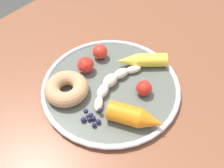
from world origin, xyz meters
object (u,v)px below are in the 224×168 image
object	(u,v)px
dining_table	(103,101)
carrot_yellow	(142,60)
banana	(113,82)
donut	(67,89)
blueberry_pile	(92,117)
tomato_far	(144,88)
tomato_near	(100,52)
tomato_mid	(85,65)
carrot_orange	(135,117)
plate	(112,85)

from	to	relation	value
dining_table	carrot_yellow	size ratio (longest dim) A/B	10.11
banana	donut	bearing A→B (deg)	140.10
blueberry_pile	tomato_far	distance (m)	0.14
carrot_yellow	banana	bearing A→B (deg)	170.75
blueberry_pile	tomato_near	size ratio (longest dim) A/B	1.28
carrot_yellow	tomato_mid	bearing A→B (deg)	135.97
tomato_mid	tomato_near	bearing A→B (deg)	2.73
tomato_mid	carrot_orange	bearing A→B (deg)	-105.02
donut	tomato_mid	bearing A→B (deg)	10.27
banana	tomato_mid	xyz separation A→B (m)	(-0.00, 0.09, 0.01)
carrot_yellow	tomato_near	world-z (taller)	tomato_near
dining_table	banana	xyz separation A→B (m)	(0.00, -0.03, 0.10)
banana	tomato_far	xyz separation A→B (m)	(0.03, -0.07, 0.01)
plate	blueberry_pile	xyz separation A→B (m)	(-0.11, -0.03, 0.01)
donut	blueberry_pile	bearing A→B (deg)	-100.95
dining_table	blueberry_pile	bearing A→B (deg)	-152.39
tomato_near	blueberry_pile	bearing A→B (deg)	-145.84
tomato_far	tomato_mid	bearing A→B (deg)	100.68
carrot_yellow	plate	bearing A→B (deg)	167.64
dining_table	blueberry_pile	size ratio (longest dim) A/B	23.80
plate	banana	xyz separation A→B (m)	(-0.00, -0.01, 0.02)
donut	tomato_near	xyz separation A→B (m)	(0.14, 0.02, 0.00)
donut	blueberry_pile	distance (m)	0.09
donut	tomato_mid	size ratio (longest dim) A/B	2.45
tomato_far	tomato_near	bearing A→B (deg)	78.21
blueberry_pile	tomato_mid	xyz separation A→B (m)	(0.10, 0.11, 0.01)
carrot_yellow	dining_table	bearing A→B (deg)	154.89
dining_table	tomato_near	world-z (taller)	tomato_near
carrot_yellow	blueberry_pile	xyz separation A→B (m)	(-0.21, -0.00, -0.01)
plate	tomato_far	bearing A→B (deg)	-73.53
carrot_yellow	tomato_near	distance (m)	0.11
blueberry_pile	donut	bearing A→B (deg)	79.05
blueberry_pile	tomato_near	bearing A→B (deg)	34.16
carrot_orange	donut	distance (m)	0.17
donut	tomato_far	world-z (taller)	tomato_far
blueberry_pile	tomato_far	world-z (taller)	tomato_far
donut	blueberry_pile	world-z (taller)	donut
dining_table	tomato_mid	size ratio (longest dim) A/B	29.28
banana	dining_table	bearing A→B (deg)	92.73
plate	tomato_far	distance (m)	0.08
tomato_far	banana	bearing A→B (deg)	109.71
tomato_mid	tomato_far	xyz separation A→B (m)	(0.03, -0.16, -0.00)
dining_table	donut	size ratio (longest dim) A/B	11.96
plate	tomato_near	bearing A→B (deg)	56.14
dining_table	carrot_yellow	bearing A→B (deg)	-25.11
carrot_orange	carrot_yellow	distance (m)	0.18
plate	banana	world-z (taller)	banana
tomato_near	tomato_mid	bearing A→B (deg)	-177.27
carrot_orange	carrot_yellow	size ratio (longest dim) A/B	1.03
blueberry_pile	tomato_mid	world-z (taller)	tomato_mid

